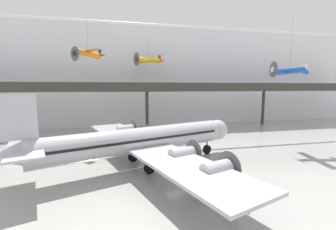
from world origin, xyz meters
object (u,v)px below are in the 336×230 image
object	(u,v)px
suspended_plane_orange_highwing	(88,53)
suspended_plane_blue_trainer	(289,71)
suspended_plane_yellow_lowwing	(148,60)
airliner_silver_main	(138,141)

from	to	relation	value
suspended_plane_orange_highwing	suspended_plane_blue_trainer	world-z (taller)	suspended_plane_orange_highwing
suspended_plane_yellow_lowwing	suspended_plane_blue_trainer	bearing A→B (deg)	111.65
suspended_plane_orange_highwing	suspended_plane_blue_trainer	distance (m)	32.87
airliner_silver_main	suspended_plane_blue_trainer	xyz separation A→B (m)	(24.36, 4.50, 8.88)
suspended_plane_blue_trainer	suspended_plane_yellow_lowwing	distance (m)	29.16
airliner_silver_main	suspended_plane_blue_trainer	distance (m)	26.32
airliner_silver_main	suspended_plane_yellow_lowwing	world-z (taller)	suspended_plane_yellow_lowwing
airliner_silver_main	suspended_plane_orange_highwing	size ratio (longest dim) A/B	4.53
airliner_silver_main	suspended_plane_yellow_lowwing	xyz separation A→B (m)	(4.96, 25.98, 12.50)
suspended_plane_orange_highwing	suspended_plane_yellow_lowwing	world-z (taller)	suspended_plane_yellow_lowwing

